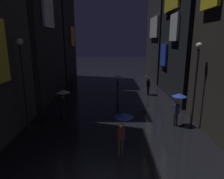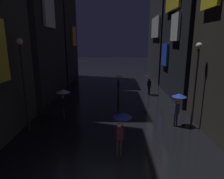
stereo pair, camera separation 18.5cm
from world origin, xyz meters
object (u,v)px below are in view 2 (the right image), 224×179
pedestrian_midstreet_centre_clear (63,96)px  pedestrian_far_right_blue (178,101)px  pedestrian_foreground_left_blue (121,122)px  bicycle_parked_at_storefront (46,114)px  streetlamp_left_near (23,75)px  streetlamp_right_near (196,76)px  pedestrian_near_crossing_clear (119,79)px  pedestrian_midstreet_left_black (148,79)px

pedestrian_midstreet_centre_clear → pedestrian_far_right_blue: 7.55m
pedestrian_foreground_left_blue → pedestrian_far_right_blue: same height
bicycle_parked_at_storefront → streetlamp_left_near: (-0.40, -1.87, 3.03)m
pedestrian_midstreet_centre_clear → streetlamp_right_near: 8.56m
pedestrian_midstreet_centre_clear → pedestrian_near_crossing_clear: 7.13m
pedestrian_midstreet_left_black → pedestrian_midstreet_centre_clear: size_ratio=1.00×
pedestrian_midstreet_centre_clear → pedestrian_far_right_blue: bearing=-7.7°
pedestrian_far_right_blue → bicycle_parked_at_storefront: pedestrian_far_right_blue is taller
pedestrian_foreground_left_blue → bicycle_parked_at_storefront: 6.92m
pedestrian_midstreet_centre_clear → pedestrian_far_right_blue: size_ratio=1.00×
pedestrian_midstreet_left_black → pedestrian_near_crossing_clear: bearing=-170.1°
pedestrian_midstreet_centre_clear → bicycle_parked_at_storefront: bearing=179.4°
streetlamp_right_near → pedestrian_far_right_blue: bearing=159.9°
pedestrian_midstreet_centre_clear → bicycle_parked_at_storefront: size_ratio=1.17×
pedestrian_foreground_left_blue → bicycle_parked_at_storefront: pedestrian_foreground_left_blue is taller
pedestrian_midstreet_left_black → streetlamp_left_near: bearing=-135.7°
pedestrian_midstreet_left_black → pedestrian_near_crossing_clear: size_ratio=1.00×
pedestrian_near_crossing_clear → streetlamp_left_near: (-5.61, -7.81, 1.75)m
pedestrian_midstreet_left_black → pedestrian_near_crossing_clear: same height
pedestrian_near_crossing_clear → bicycle_parked_at_storefront: size_ratio=1.17×
pedestrian_midstreet_centre_clear → streetlamp_left_near: size_ratio=0.39×
pedestrian_far_right_blue → pedestrian_midstreet_left_black: bearing=94.9°
pedestrian_far_right_blue → streetlamp_left_near: bearing=-174.7°
pedestrian_midstreet_left_black → pedestrian_far_right_blue: (0.63, -7.47, 0.00)m
pedestrian_foreground_left_blue → streetlamp_right_near: size_ratio=0.41×
pedestrian_midstreet_centre_clear → streetlamp_left_near: streetlamp_left_near is taller
streetlamp_left_near → streetlamp_right_near: bearing=3.1°
pedestrian_midstreet_centre_clear → pedestrian_far_right_blue: same height
pedestrian_midstreet_left_black → pedestrian_midstreet_centre_clear: (-6.85, -6.47, 0.00)m
pedestrian_foreground_left_blue → streetlamp_left_near: bearing=154.7°
pedestrian_midstreet_left_black → pedestrian_far_right_blue: bearing=-85.1°
pedestrian_foreground_left_blue → pedestrian_near_crossing_clear: 10.42m
pedestrian_near_crossing_clear → streetlamp_left_near: bearing=-125.7°
pedestrian_midstreet_centre_clear → pedestrian_near_crossing_clear: (3.91, 5.95, 0.00)m
pedestrian_foreground_left_blue → pedestrian_near_crossing_clear: (0.10, 10.42, 0.00)m
pedestrian_foreground_left_blue → streetlamp_right_near: 5.72m
bicycle_parked_at_storefront → streetlamp_left_near: streetlamp_left_near is taller
pedestrian_midstreet_centre_clear → bicycle_parked_at_storefront: (-1.30, 0.01, -1.28)m
pedestrian_midstreet_left_black → bicycle_parked_at_storefront: (-8.15, -6.45, -1.28)m
streetlamp_right_near → pedestrian_midstreet_left_black: bearing=100.6°
pedestrian_midstreet_left_black → pedestrian_foreground_left_blue: same height
pedestrian_near_crossing_clear → pedestrian_midstreet_centre_clear: bearing=-123.3°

